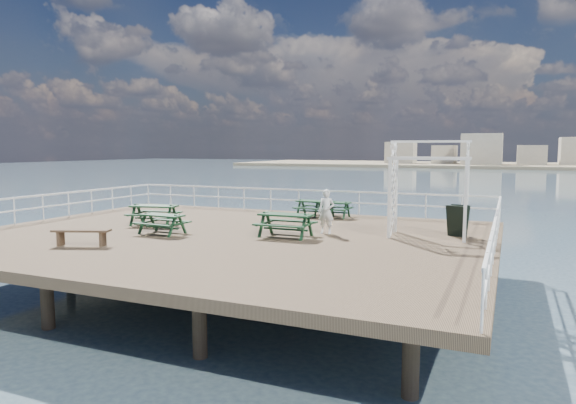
% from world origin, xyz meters
% --- Properties ---
extents(ground, '(18.00, 14.00, 0.30)m').
position_xyz_m(ground, '(0.00, 0.00, -0.15)').
color(ground, brown).
rests_on(ground, ground).
extents(sea_backdrop, '(300.00, 300.00, 9.20)m').
position_xyz_m(sea_backdrop, '(12.54, 134.07, -0.51)').
color(sea_backdrop, '#395060').
rests_on(sea_backdrop, ground).
extents(railing, '(17.77, 13.76, 1.10)m').
position_xyz_m(railing, '(-0.07, 2.57, 0.87)').
color(railing, white).
rests_on(railing, ground).
extents(picnic_table_a, '(2.07, 1.80, 0.88)m').
position_xyz_m(picnic_table_a, '(-3.71, 0.78, 0.56)').
color(picnic_table_a, '#13341D').
rests_on(picnic_table_a, ground).
extents(picnic_table_b, '(1.69, 1.39, 0.80)m').
position_xyz_m(picnic_table_b, '(1.30, 5.62, 0.51)').
color(picnic_table_b, '#13341D').
rests_on(picnic_table_b, ground).
extents(picnic_table_c, '(1.58, 1.27, 0.77)m').
position_xyz_m(picnic_table_c, '(2.04, 5.75, 0.49)').
color(picnic_table_c, '#13341D').
rests_on(picnic_table_c, ground).
extents(picnic_table_d, '(1.70, 1.40, 0.79)m').
position_xyz_m(picnic_table_d, '(-2.07, -0.86, 0.50)').
color(picnic_table_d, '#13341D').
rests_on(picnic_table_d, ground).
extents(picnic_table_e, '(1.85, 1.49, 0.89)m').
position_xyz_m(picnic_table_e, '(2.18, 0.35, 0.57)').
color(picnic_table_e, '#13341D').
rests_on(picnic_table_e, ground).
extents(flat_bench_near, '(1.81, 1.04, 0.51)m').
position_xyz_m(flat_bench_near, '(-2.98, -3.70, 0.38)').
color(flat_bench_near, brown).
rests_on(flat_bench_near, ground).
extents(trellis_arbor, '(2.69, 1.52, 3.28)m').
position_xyz_m(trellis_arbor, '(6.66, 2.21, 1.46)').
color(trellis_arbor, white).
rests_on(trellis_arbor, ground).
extents(sandwich_board, '(0.79, 0.68, 1.10)m').
position_xyz_m(sandwich_board, '(7.58, 2.72, 0.54)').
color(sandwich_board, black).
rests_on(sandwich_board, ground).
extents(person, '(0.59, 0.39, 1.58)m').
position_xyz_m(person, '(3.25, 1.49, 0.79)').
color(person, white).
rests_on(person, ground).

